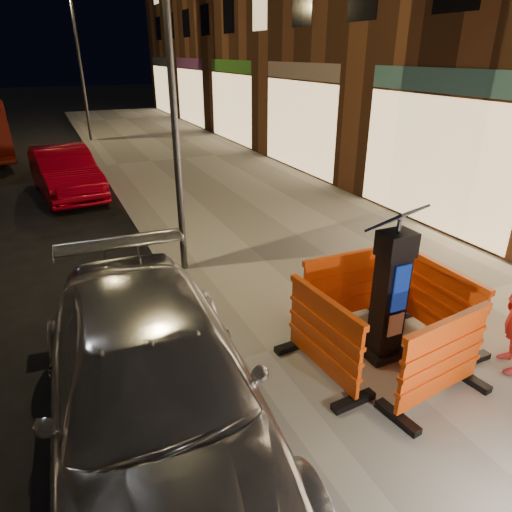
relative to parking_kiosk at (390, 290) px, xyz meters
name	(u,v)px	position (x,y,z in m)	size (l,w,h in m)	color
ground_plane	(233,370)	(-1.87, 0.70, -1.13)	(120.00, 120.00, 0.00)	black
sidewalk	(410,315)	(1.13, 0.70, -1.05)	(6.00, 60.00, 0.15)	gray
kerb	(232,366)	(-1.87, 0.70, -1.05)	(0.30, 60.00, 0.15)	slate
parking_kiosk	(390,290)	(0.00, 0.00, 0.00)	(0.62, 0.62, 1.96)	black
barrier_front	(442,361)	(0.00, -0.95, -0.43)	(1.40, 0.58, 1.09)	#FD4F0E
barrier_back	(344,288)	(0.00, 0.95, -0.43)	(1.40, 0.58, 1.09)	#FD4F0E
barrier_kerbside	(323,337)	(-0.95, 0.00, -0.43)	(1.40, 0.58, 1.09)	#FD4F0E
barrier_bldgside	(442,304)	(0.95, 0.00, -0.43)	(1.40, 0.58, 1.09)	#FD4F0E
car_silver	(159,440)	(-3.03, -0.06, -1.13)	(2.09, 5.15, 1.49)	silver
car_red	(69,195)	(-3.21, 10.19, -1.13)	(1.46, 4.19, 1.38)	maroon
street_lamp_mid	(173,99)	(-1.62, 3.70, 2.02)	(0.12, 0.12, 6.00)	#3F3F44
street_lamp_far	(81,70)	(-1.62, 18.70, 2.02)	(0.12, 0.12, 6.00)	#3F3F44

